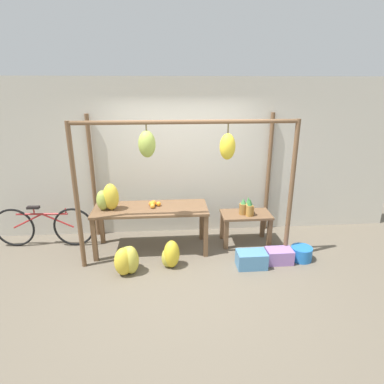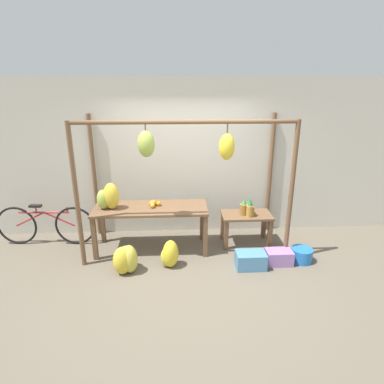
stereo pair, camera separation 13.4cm
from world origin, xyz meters
name	(u,v)px [view 2 (the right image)]	position (x,y,z in m)	size (l,w,h in m)	color
ground_plane	(187,274)	(0.00, 0.00, 0.00)	(20.00, 20.00, 0.00)	#665B4C
shop_wall_back	(183,158)	(0.00, 1.55, 1.40)	(8.00, 0.08, 2.80)	beige
stall_awning	(184,163)	(-0.01, 0.61, 1.54)	(3.25, 1.26, 2.21)	brown
display_table_main	(151,213)	(-0.56, 0.81, 0.66)	(1.86, 0.71, 0.76)	brown
display_table_side	(246,221)	(1.07, 0.92, 0.43)	(0.85, 0.49, 0.55)	brown
banana_pile_on_table	(108,197)	(-1.22, 0.77, 0.96)	(0.43, 0.32, 0.43)	gold
orange_pile	(154,204)	(-0.52, 0.86, 0.80)	(0.20, 0.21, 0.09)	orange
pineapple_cluster	(248,208)	(1.07, 0.87, 0.68)	(0.23, 0.25, 0.30)	#B27F38
banana_pile_ground_left	(126,259)	(-0.91, 0.11, 0.21)	(0.45, 0.48, 0.44)	gold
banana_pile_ground_right	(169,255)	(-0.26, 0.22, 0.20)	(0.35, 0.34, 0.44)	yellow
fruit_crate_white	(251,260)	(0.98, 0.12, 0.13)	(0.45, 0.29, 0.25)	#4C84B2
blue_bucket	(302,255)	(1.83, 0.26, 0.11)	(0.33, 0.33, 0.22)	blue
parked_bicycle	(46,225)	(-2.40, 1.07, 0.36)	(1.70, 0.13, 0.73)	black
fruit_crate_purple	(279,257)	(1.44, 0.21, 0.11)	(0.40, 0.26, 0.23)	#9970B7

